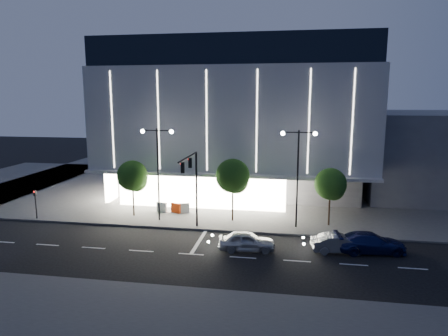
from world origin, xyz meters
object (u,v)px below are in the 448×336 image
tree_left (133,177)px  barrier_a (176,208)px  street_lamp_west (158,161)px  tree_right (331,186)px  car_second (340,244)px  tree_mid (233,178)px  barrier_d (184,208)px  barrier_b (162,207)px  car_lead (247,241)px  street_lamp_east (298,164)px  traffic_mast (192,177)px  car_third (370,243)px  ped_signal_far (36,201)px

tree_left → barrier_a: bearing=22.2°
street_lamp_west → tree_right: bearing=3.6°
car_second → barrier_a: (-15.36, 7.86, -0.06)m
street_lamp_west → tree_mid: bearing=8.3°
street_lamp_west → barrier_a: (0.88, 2.60, -5.31)m
street_lamp_west → barrier_d: bearing=58.0°
tree_mid → barrier_b: size_ratio=5.59×
car_second → barrier_d: (-14.53, 8.01, -0.06)m
tree_left → car_lead: 14.39m
car_lead → barrier_b: (-9.75, 8.71, -0.10)m
street_lamp_east → tree_left: 16.12m
traffic_mast → tree_mid: bearing=50.6°
car_third → car_lead: bearing=89.3°
street_lamp_east → barrier_d: 12.77m
barrier_d → tree_left: bearing=-178.1°
street_lamp_east → ped_signal_far: street_lamp_east is taller
tree_right → car_third: 7.13m
tree_mid → car_lead: tree_mid is taller
tree_left → barrier_d: (4.69, 1.73, -3.38)m
traffic_mast → car_third: 15.35m
tree_left → car_third: tree_left is taller
tree_mid → car_lead: 8.20m
street_lamp_west → ped_signal_far: bearing=-172.9°
street_lamp_east → car_lead: size_ratio=2.03×
traffic_mast → tree_mid: traffic_mast is taller
car_second → car_third: bearing=-88.0°
car_third → barrier_d: car_third is taller
ped_signal_far → barrier_d: ped_signal_far is taller
tree_right → car_third: tree_right is taller
tree_mid → barrier_d: 6.69m
tree_mid → tree_right: bearing=-0.0°
ped_signal_far → tree_mid: 19.35m
car_third → barrier_d: 18.51m
tree_left → tree_mid: 10.00m
traffic_mast → barrier_a: (-3.12, 5.26, -4.38)m
traffic_mast → car_third: traffic_mast is taller
ped_signal_far → tree_left: tree_left is taller
tree_mid → car_lead: size_ratio=1.39×
car_third → barrier_a: 19.21m
tree_right → car_second: size_ratio=1.27×
street_lamp_west → barrier_a: bearing=71.2°
tree_right → car_second: 7.04m
car_third → traffic_mast: bearing=73.6°
street_lamp_east → car_second: 8.11m
barrier_b → street_lamp_east: bearing=1.3°
street_lamp_west → ped_signal_far: size_ratio=3.00×
street_lamp_east → barrier_b: size_ratio=8.18×
tree_mid → barrier_d: bearing=162.0°
traffic_mast → tree_left: bearing=152.2°
street_lamp_east → tree_mid: street_lamp_east is taller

